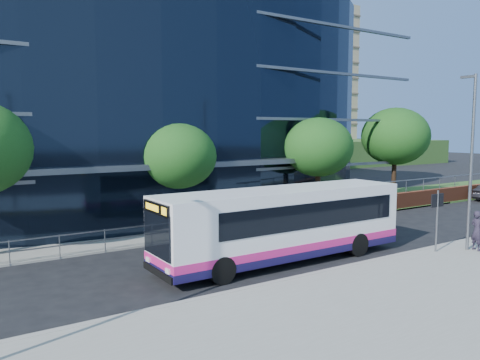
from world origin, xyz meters
TOP-DOWN VIEW (x-y plane):
  - ground at (0.00, 0.00)m, footprint 200.00×200.00m
  - pavement_near at (0.00, -5.00)m, footprint 80.00×8.00m
  - kerb at (0.00, -1.00)m, footprint 80.00×0.25m
  - yellow_line_outer at (0.00, -0.80)m, footprint 80.00×0.08m
  - yellow_line_inner at (0.00, -0.65)m, footprint 80.00×0.08m
  - far_forecourt at (-6.00, 11.00)m, footprint 50.00×8.00m
  - grass_verge at (24.00, 11.00)m, footprint 36.00×8.00m
  - glass_office at (-4.00, 20.85)m, footprint 44.00×23.10m
  - retaining_wall at (20.00, 7.30)m, footprint 34.00×0.40m
  - guard_railings at (-8.00, 7.00)m, footprint 24.00×0.05m
  - apartment_block at (32.00, 57.21)m, footprint 60.00×42.00m
  - street_sign at (4.50, -1.59)m, footprint 0.85×0.09m
  - tree_far_b at (-3.00, 9.50)m, footprint 4.29×4.29m
  - tree_far_c at (7.00, 9.00)m, footprint 4.62×4.62m
  - tree_far_d at (16.00, 10.00)m, footprint 5.28×5.28m
  - tree_dist_e at (24.00, 40.00)m, footprint 4.62×4.62m
  - tree_dist_f at (40.00, 42.00)m, footprint 4.29×4.29m
  - streetlight_east at (6.00, -2.17)m, footprint 0.15×0.77m
  - city_bus at (-1.89, 1.37)m, footprint 11.66×2.70m
  - pedestrian at (6.27, -2.49)m, footprint 0.60×0.76m

SIDE VIEW (x-z plane):
  - ground at x=0.00m, z-range 0.00..0.00m
  - yellow_line_outer at x=0.00m, z-range 0.00..0.01m
  - yellow_line_inner at x=0.00m, z-range 0.00..0.01m
  - far_forecourt at x=-6.00m, z-range 0.00..0.10m
  - grass_verge at x=24.00m, z-range 0.00..0.12m
  - pavement_near at x=0.00m, z-range 0.00..0.15m
  - kerb at x=0.00m, z-range 0.00..0.16m
  - retaining_wall at x=20.00m, z-range -0.44..1.67m
  - guard_railings at x=-8.00m, z-range 0.27..1.37m
  - pedestrian at x=6.27m, z-range 0.15..1.99m
  - city_bus at x=-1.89m, z-range 0.10..3.25m
  - street_sign at x=4.50m, z-range 0.75..3.55m
  - tree_far_b at x=-3.00m, z-range 1.19..7.23m
  - tree_dist_f at x=40.00m, z-range 1.19..7.23m
  - streetlight_east at x=6.00m, z-range 0.44..8.44m
  - tree_far_c at x=7.00m, z-range 1.28..7.79m
  - tree_dist_e at x=24.00m, z-range 1.28..7.79m
  - tree_far_d at x=16.00m, z-range 1.47..8.91m
  - glass_office at x=-4.00m, z-range 0.00..16.00m
  - apartment_block at x=32.00m, z-range -3.89..26.11m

